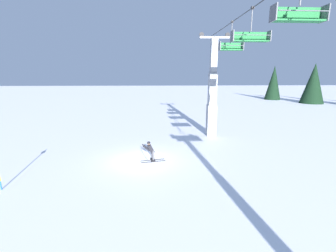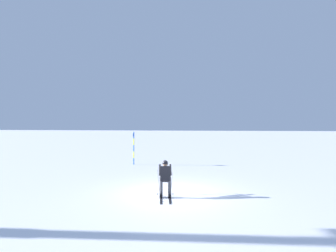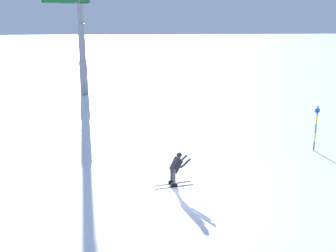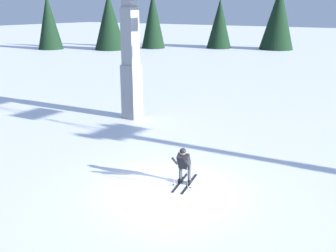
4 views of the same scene
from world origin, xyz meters
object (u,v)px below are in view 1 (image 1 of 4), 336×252
(lift_tower_near, at_px, (212,95))
(chairlift_seat_nearest, at_px, (231,46))
(skier_carving_main, at_px, (151,150))
(chairlift_seat_middle, at_px, (298,14))
(chairlift_seat_second, at_px, (250,37))

(lift_tower_near, relative_size, chairlift_seat_nearest, 4.82)
(skier_carving_main, relative_size, chairlift_seat_middle, 0.86)
(lift_tower_near, xyz_separation_m, chairlift_seat_middle, (13.39, 0.00, 4.29))
(skier_carving_main, xyz_separation_m, chairlift_seat_middle, (6.29, 6.06, 7.55))
(skier_carving_main, distance_m, chairlift_seat_middle, 11.55)
(chairlift_seat_second, bearing_deg, chairlift_seat_nearest, 180.00)
(chairlift_seat_second, distance_m, chairlift_seat_middle, 4.72)
(chairlift_seat_middle, bearing_deg, skier_carving_main, -136.11)
(skier_carving_main, height_order, chairlift_seat_middle, chairlift_seat_middle)
(lift_tower_near, distance_m, chairlift_seat_middle, 14.06)
(chairlift_seat_nearest, distance_m, chairlift_seat_second, 3.61)
(chairlift_seat_nearest, bearing_deg, chairlift_seat_second, -0.00)
(chairlift_seat_nearest, height_order, chairlift_seat_second, same)
(chairlift_seat_nearest, relative_size, chairlift_seat_second, 0.92)
(chairlift_seat_second, bearing_deg, lift_tower_near, -180.00)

